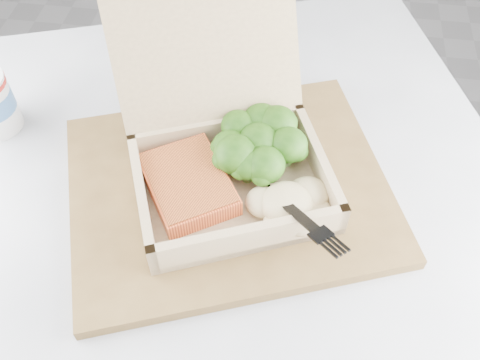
# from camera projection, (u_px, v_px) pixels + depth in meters

# --- Properties ---
(cafe_table) EXTENTS (1.03, 1.03, 0.73)m
(cafe_table) POSITION_uv_depth(u_px,v_px,m) (203.00, 298.00, 0.76)
(cafe_table) COLOR black
(cafe_table) RESTS_ON floor
(serving_tray) EXTENTS (0.45, 0.40, 0.02)m
(serving_tray) POSITION_uv_depth(u_px,v_px,m) (229.00, 188.00, 0.63)
(serving_tray) COLOR brown
(serving_tray) RESTS_ON cafe_table
(takeout_container) EXTENTS (0.29, 0.31, 0.19)m
(takeout_container) POSITION_uv_depth(u_px,v_px,m) (224.00, 141.00, 0.61)
(takeout_container) COLOR tan
(takeout_container) RESTS_ON serving_tray
(salmon_fillet) EXTENTS (0.13, 0.14, 0.02)m
(salmon_fillet) POSITION_uv_depth(u_px,v_px,m) (188.00, 184.00, 0.60)
(salmon_fillet) COLOR orange
(salmon_fillet) RESTS_ON takeout_container
(broccoli_pile) EXTENTS (0.12, 0.12, 0.04)m
(broccoli_pile) POSITION_uv_depth(u_px,v_px,m) (258.00, 147.00, 0.62)
(broccoli_pile) COLOR #376D18
(broccoli_pile) RESTS_ON takeout_container
(mashed_potatoes) EXTENTS (0.09, 0.08, 0.03)m
(mashed_potatoes) POSITION_uv_depth(u_px,v_px,m) (287.00, 203.00, 0.58)
(mashed_potatoes) COLOR #C9BC82
(mashed_potatoes) RESTS_ON takeout_container
(plastic_fork) EXTENTS (0.11, 0.13, 0.03)m
(plastic_fork) POSITION_uv_depth(u_px,v_px,m) (275.00, 192.00, 0.57)
(plastic_fork) COLOR black
(plastic_fork) RESTS_ON mashed_potatoes
(receipt) EXTENTS (0.13, 0.16, 0.00)m
(receipt) POSITION_uv_depth(u_px,v_px,m) (237.00, 82.00, 0.76)
(receipt) COLOR silver
(receipt) RESTS_ON cafe_table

